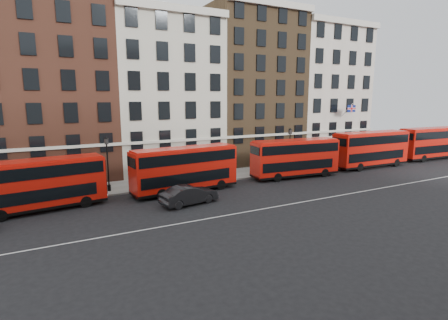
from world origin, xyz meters
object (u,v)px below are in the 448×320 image
bus_c (295,157)px  car_front (189,195)px  bus_b (185,168)px  bus_d (371,149)px  bus_a (38,184)px  bus_e (432,143)px  traffic_light (353,147)px

bus_c → car_front: bearing=-159.8°
bus_b → bus_d: bearing=-5.3°
bus_a → bus_e: (51.43, 0.01, 0.26)m
bus_d → traffic_light: (-0.54, 2.42, -0.07)m
bus_c → bus_a: bearing=-174.7°
bus_d → traffic_light: bus_d is taller
car_front → bus_b: bearing=-26.6°
car_front → traffic_light: (26.51, 6.31, 1.61)m
bus_a → bus_b: 12.52m
bus_a → bus_c: bearing=-7.3°
bus_c → traffic_light: size_ratio=3.23×
bus_a → traffic_light: (37.89, 2.42, 0.18)m
bus_e → car_front: size_ratio=2.24×
traffic_light → bus_d: bearing=-77.3°
bus_b → bus_e: bearing=-5.3°
bus_c → car_front: size_ratio=2.09×
bus_e → bus_d: bearing=-176.6°
bus_b → bus_d: 25.92m
bus_a → bus_e: bus_e is taller
bus_c → bus_b: bearing=-174.7°
bus_b → bus_e: (38.92, 0.01, 0.17)m
bus_b → traffic_light: 25.49m
bus_e → bus_b: bearing=-176.6°
bus_c → traffic_light: 12.17m
bus_e → traffic_light: bearing=173.3°
bus_d → traffic_light: bearing=103.7°
bus_a → traffic_light: bus_a is taller
bus_a → car_front: size_ratio=2.03×
car_front → bus_e: bearing=-94.7°
bus_e → car_front: 40.28m
bus_d → bus_b: bearing=-179.0°
bus_b → traffic_light: size_ratio=3.25×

